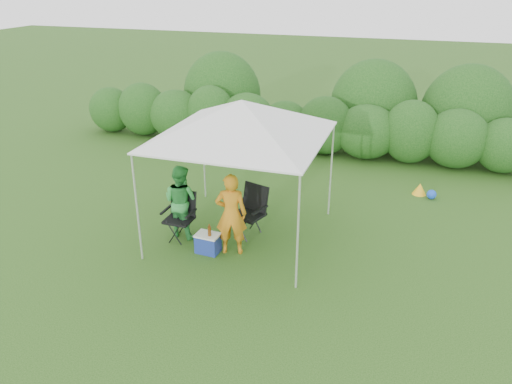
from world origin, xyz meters
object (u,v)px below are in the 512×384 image
(chair_left, at_px, (181,212))
(man, at_px, (231,214))
(chair_right, at_px, (251,207))
(canopy, at_px, (242,119))
(woman, at_px, (181,201))
(cooler, at_px, (208,243))

(chair_left, height_order, man, man)
(man, bearing_deg, chair_left, -27.69)
(man, bearing_deg, chair_right, -113.28)
(canopy, bearing_deg, man, -87.83)
(woman, bearing_deg, chair_right, -149.99)
(chair_left, height_order, woman, woman)
(chair_left, relative_size, woman, 0.64)
(man, xyz_separation_m, cooler, (-0.44, -0.14, -0.62))
(canopy, xyz_separation_m, woman, (-1.19, -0.38, -1.70))
(chair_right, distance_m, woman, 1.43)
(cooler, bearing_deg, canopy, 68.74)
(chair_left, bearing_deg, chair_right, 24.65)
(chair_left, relative_size, cooler, 2.02)
(chair_left, distance_m, woman, 0.23)
(woman, height_order, cooler, woman)
(canopy, xyz_separation_m, chair_right, (0.14, 0.11, -1.87))
(chair_right, distance_m, cooler, 1.19)
(chair_right, height_order, cooler, chair_right)
(cooler, bearing_deg, man, 22.06)
(canopy, bearing_deg, woman, -162.48)
(canopy, height_order, woman, canopy)
(canopy, relative_size, chair_right, 2.96)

